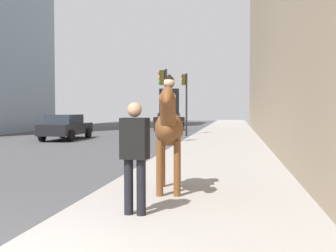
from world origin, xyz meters
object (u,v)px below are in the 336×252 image
(traffic_light_near_curb, at_px, (164,94))
(pedestrian_greeting, at_px, (135,151))
(car_far_lane, at_px, (170,121))
(traffic_light_far_curb, at_px, (185,94))
(car_near_lane, at_px, (66,127))
(mounted_horse_near, at_px, (169,127))

(traffic_light_near_curb, bearing_deg, pedestrian_greeting, -171.80)
(car_far_lane, bearing_deg, traffic_light_far_curb, -161.86)
(pedestrian_greeting, xyz_separation_m, traffic_light_near_curb, (13.06, 1.88, 1.35))
(car_near_lane, relative_size, traffic_light_near_curb, 1.22)
(car_near_lane, bearing_deg, car_far_lane, -21.55)
(mounted_horse_near, height_order, traffic_light_near_curb, traffic_light_near_curb)
(pedestrian_greeting, bearing_deg, traffic_light_far_curb, 10.28)
(car_far_lane, height_order, traffic_light_near_curb, traffic_light_near_curb)
(car_near_lane, bearing_deg, traffic_light_near_curb, -114.51)
(mounted_horse_near, height_order, pedestrian_greeting, mounted_horse_near)
(car_far_lane, distance_m, traffic_light_far_curb, 7.52)
(car_far_lane, relative_size, traffic_light_near_curb, 1.19)
(car_far_lane, bearing_deg, car_near_lane, 160.76)
(car_near_lane, bearing_deg, pedestrian_greeting, -154.38)
(pedestrian_greeting, xyz_separation_m, car_far_lane, (26.97, 3.89, -0.36))
(traffic_light_near_curb, bearing_deg, car_far_lane, 8.22)
(mounted_horse_near, distance_m, pedestrian_greeting, 1.79)
(mounted_horse_near, height_order, traffic_light_far_curb, traffic_light_far_curb)
(mounted_horse_near, distance_m, traffic_light_far_curb, 18.44)
(car_far_lane, distance_m, traffic_light_near_curb, 14.15)
(pedestrian_greeting, bearing_deg, mounted_horse_near, -2.29)
(mounted_horse_near, bearing_deg, pedestrian_greeting, -15.20)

